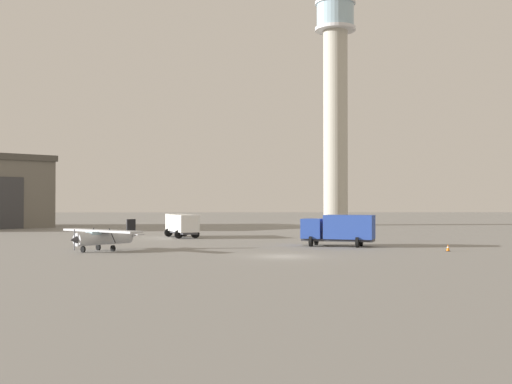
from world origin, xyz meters
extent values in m
plane|color=gray|center=(0.00, 0.00, 0.00)|extent=(400.00, 400.00, 0.00)
cylinder|color=#B2AD9E|center=(14.61, 65.91, 17.86)|extent=(4.44, 4.44, 35.71)
cylinder|color=silver|center=(14.61, 65.91, 36.01)|extent=(7.43, 7.43, 0.60)
cylinder|color=#99B7C6|center=(14.61, 65.91, 38.45)|extent=(6.83, 6.83, 4.27)
cylinder|color=silver|center=(14.61, 65.91, 40.84)|extent=(7.43, 7.43, 0.50)
cylinder|color=#B7BABF|center=(-15.33, 5.97, 1.12)|extent=(4.56, 5.12, 1.14)
cone|color=#38383D|center=(-17.32, 3.61, 1.12)|extent=(1.14, 1.15, 0.80)
cube|color=#38383D|center=(-17.32, 3.61, 1.12)|extent=(0.11, 0.10, 1.74)
cube|color=#B7BABF|center=(-15.51, 5.76, 1.78)|extent=(7.92, 6.96, 0.18)
cylinder|color=black|center=(-16.64, 6.71, 1.40)|extent=(0.74, 0.64, 1.25)
cylinder|color=black|center=(-14.39, 4.82, 1.40)|extent=(0.74, 0.64, 1.25)
cube|color=#99B7C6|center=(-16.04, 5.13, 1.43)|extent=(1.35, 1.36, 0.64)
cone|color=#B7BABF|center=(-13.35, 8.34, 1.21)|extent=(1.48, 1.53, 0.85)
cube|color=black|center=(-13.35, 8.34, 1.95)|extent=(0.73, 0.84, 1.56)
cube|color=#B7BABF|center=(-13.35, 8.34, 1.35)|extent=(2.64, 2.40, 0.09)
cylinder|color=black|center=(-16.75, 4.29, 0.28)|extent=(0.52, 0.47, 0.55)
cylinder|color=black|center=(-15.99, 6.76, 0.28)|extent=(0.52, 0.47, 0.55)
cylinder|color=black|center=(-14.44, 5.47, 0.28)|extent=(0.52, 0.47, 0.55)
cube|color=#38383D|center=(-10.22, 26.78, 0.62)|extent=(4.18, 7.11, 0.24)
cube|color=white|center=(-11.12, 29.10, 1.77)|extent=(2.80, 2.62, 2.06)
cube|color=#99B7C6|center=(-11.45, 29.95, 2.18)|extent=(1.82, 0.76, 1.03)
cube|color=white|center=(-9.82, 25.73, 1.75)|extent=(3.79, 5.18, 2.01)
cylinder|color=black|center=(-12.04, 28.67, 0.50)|extent=(1.03, 0.62, 1.00)
cylinder|color=black|center=(-10.15, 29.40, 0.50)|extent=(1.03, 0.62, 1.00)
cylinder|color=black|center=(-10.42, 24.47, 0.50)|extent=(1.03, 0.62, 1.00)
cylinder|color=black|center=(-8.53, 25.21, 0.50)|extent=(1.03, 0.62, 1.00)
cube|color=#38383D|center=(6.16, 11.14, 0.62)|extent=(7.18, 4.30, 0.24)
cube|color=#2847A8|center=(3.83, 11.99, 1.70)|extent=(2.70, 3.10, 1.92)
cube|color=#99B7C6|center=(2.99, 12.30, 2.08)|extent=(0.83, 2.10, 0.96)
cube|color=#2847A8|center=(7.21, 10.77, 1.89)|extent=(5.26, 4.03, 2.29)
cylinder|color=black|center=(3.50, 10.87, 0.50)|extent=(0.60, 1.03, 1.00)
cylinder|color=black|center=(4.30, 13.06, 0.50)|extent=(0.60, 1.03, 1.00)
cylinder|color=black|center=(7.70, 9.34, 0.50)|extent=(0.60, 1.03, 1.00)
cylinder|color=black|center=(8.50, 11.54, 0.50)|extent=(0.60, 1.03, 1.00)
cube|color=black|center=(14.77, 4.67, 0.02)|extent=(0.36, 0.36, 0.04)
cone|color=orange|center=(14.77, 4.67, 0.33)|extent=(0.30, 0.30, 0.57)
cylinder|color=white|center=(14.77, 4.67, 0.35)|extent=(0.21, 0.21, 0.08)
cube|color=black|center=(-17.23, 14.46, 0.02)|extent=(0.36, 0.36, 0.04)
cone|color=orange|center=(-17.23, 14.46, 0.35)|extent=(0.30, 0.30, 0.61)
cylinder|color=white|center=(-17.23, 14.46, 0.38)|extent=(0.21, 0.21, 0.08)
camera|label=1|loc=(-3.82, -50.56, 4.37)|focal=44.89mm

